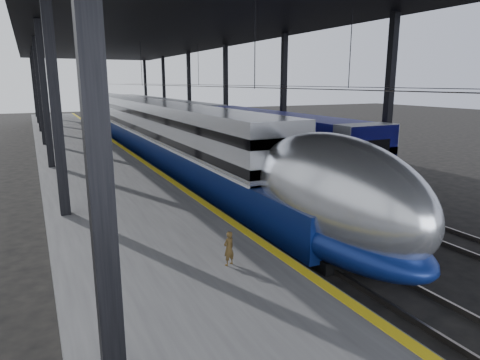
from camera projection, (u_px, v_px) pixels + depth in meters
ground at (271, 261)px, 13.99m from camera, size 160.00×160.00×0.00m
platform at (85, 159)px, 29.91m from camera, size 6.00×80.00×1.00m
yellow_strip at (125, 149)px, 30.99m from camera, size 0.30×80.00×0.01m
rails at (193, 156)px, 33.42m from camera, size 6.52×80.00×0.16m
canopy at (155, 33)px, 30.28m from camera, size 18.00×75.00×9.47m
tgv_train at (139, 125)px, 38.10m from camera, size 2.99×65.20×4.29m
second_train at (181, 120)px, 43.09m from camera, size 2.82×56.05×3.88m
child at (229, 248)px, 11.21m from camera, size 0.40×0.33×0.94m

